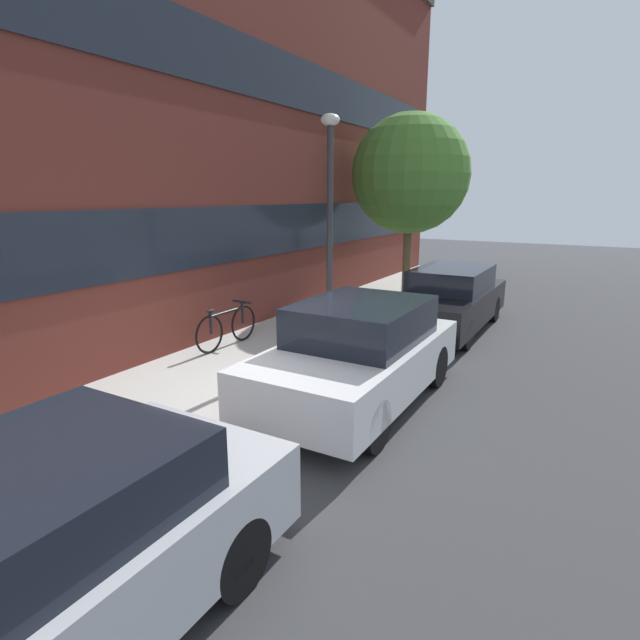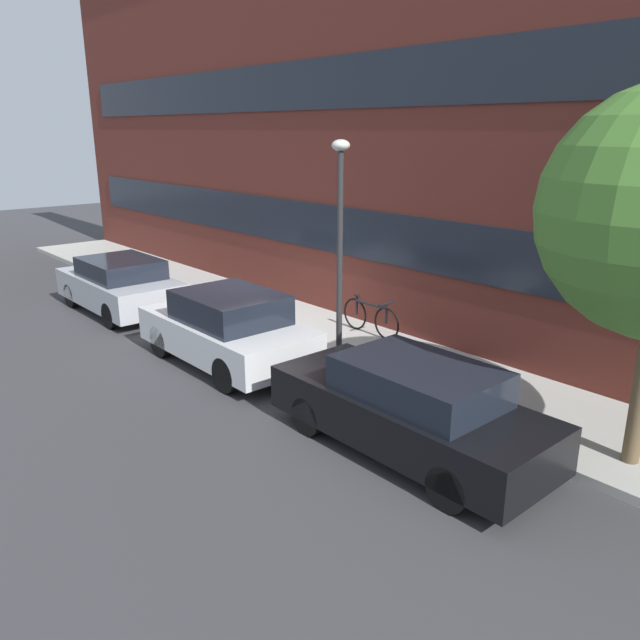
# 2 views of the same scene
# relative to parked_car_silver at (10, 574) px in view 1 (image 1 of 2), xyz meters

# --- Properties ---
(ground_plane) EXTENTS (56.00, 56.00, 0.00)m
(ground_plane) POSITION_rel_parked_car_silver_xyz_m (4.15, 1.05, -0.68)
(ground_plane) COLOR #38383A
(sidewalk_strip) EXTENTS (28.00, 2.63, 0.14)m
(sidewalk_strip) POSITION_rel_parked_car_silver_xyz_m (4.15, 2.36, -0.62)
(sidewalk_strip) COLOR #B2AFA8
(sidewalk_strip) RESTS_ON ground_plane
(rowhouse_facade) EXTENTS (28.00, 1.02, 9.75)m
(rowhouse_facade) POSITION_rel_parked_car_silver_xyz_m (4.15, 4.12, 4.20)
(rowhouse_facade) COLOR maroon
(rowhouse_facade) RESTS_ON ground_plane
(parked_car_silver) EXTENTS (3.86, 1.77, 1.36)m
(parked_car_silver) POSITION_rel_parked_car_silver_xyz_m (0.00, 0.00, 0.00)
(parked_car_silver) COLOR #B2B5BA
(parked_car_silver) RESTS_ON ground_plane
(parked_car_white) EXTENTS (3.83, 1.78, 1.45)m
(parked_car_white) POSITION_rel_parked_car_silver_xyz_m (4.85, 0.00, 0.03)
(parked_car_white) COLOR silver
(parked_car_white) RESTS_ON ground_plane
(parked_car_black) EXTENTS (4.19, 1.63, 1.37)m
(parked_car_black) POSITION_rel_parked_car_silver_xyz_m (9.45, 0.00, -0.00)
(parked_car_black) COLOR black
(parked_car_black) RESTS_ON ground_plane
(bicycle) EXTENTS (1.65, 0.44, 0.80)m
(bicycle) POSITION_rel_parked_car_silver_xyz_m (5.66, 3.10, -0.15)
(bicycle) COLOR black
(bicycle) RESTS_ON sidewalk_strip
(street_tree) EXTENTS (3.10, 3.10, 4.86)m
(street_tree) POSITION_rel_parked_car_silver_xyz_m (11.74, 1.85, 2.75)
(street_tree) COLOR brown
(street_tree) RESTS_ON sidewalk_strip
(lamp_post) EXTENTS (0.32, 0.32, 4.09)m
(lamp_post) POSITION_rel_parked_car_silver_xyz_m (6.51, 1.38, 2.02)
(lamp_post) COLOR #2D2D30
(lamp_post) RESTS_ON sidewalk_strip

